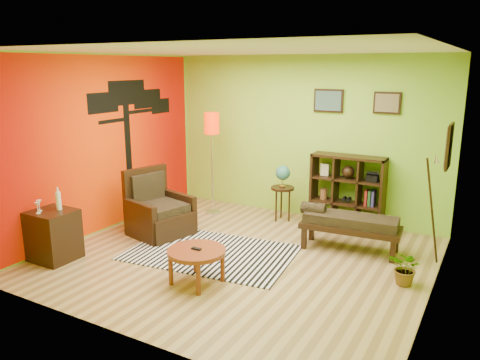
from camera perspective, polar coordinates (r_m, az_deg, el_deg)
The scene contains 11 objects.
ground at distance 6.64m, azimuth -0.15°, elevation -9.41°, with size 5.00×5.00×0.00m, color tan.
room_shell at distance 6.21m, azimuth -0.85°, elevation 6.25°, with size 5.04×4.54×2.82m.
zebra_rug at distance 6.80m, azimuth -3.58°, elevation -8.81°, with size 2.32×1.51×0.01m, color silver.
coffee_table at distance 5.79m, azimuth -5.32°, elevation -9.00°, with size 0.72×0.72×0.46m.
armchair at distance 7.57m, azimuth -9.95°, elevation -4.15°, with size 1.03×1.02×1.03m.
side_cabinet at distance 6.96m, azimuth -21.82°, elevation -6.22°, with size 0.59×0.54×1.01m.
floor_lamp at distance 8.24m, azimuth -3.46°, elevation 5.79°, with size 0.27×0.27×1.82m.
globe_table at distance 7.98m, azimuth 5.23°, elevation 0.10°, with size 0.40×0.40×0.97m.
cube_shelf at distance 7.89m, azimuth 13.01°, elevation -1.37°, with size 1.20×0.35×1.20m.
bench at distance 6.92m, azimuth 13.00°, elevation -5.08°, with size 1.46×0.62×0.65m.
potted_plant at distance 6.14m, azimuth 19.61°, elevation -10.51°, with size 0.40×0.44×0.34m, color #26661E.
Camera 1 is at (3.02, -5.31, 2.61)m, focal length 35.00 mm.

